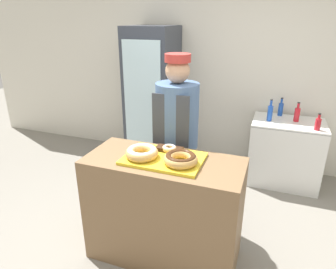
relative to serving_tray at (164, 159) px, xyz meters
name	(u,v)px	position (x,y,z in m)	size (l,w,h in m)	color
ground_plane	(164,253)	(0.00, 0.00, -0.95)	(14.00, 14.00, 0.00)	gray
wall_back	(219,68)	(0.00, 2.13, 0.40)	(8.00, 0.06, 2.70)	silver
display_counter	(164,210)	(0.00, 0.00, -0.48)	(1.27, 0.57, 0.94)	brown
serving_tray	(164,159)	(0.00, 0.00, 0.00)	(0.62, 0.42, 0.02)	yellow
donut_light_glaze	(142,152)	(-0.16, -0.06, 0.06)	(0.26, 0.26, 0.08)	tan
donut_chocolate_glaze	(181,158)	(0.16, -0.06, 0.06)	(0.26, 0.26, 0.08)	tan
donut_mini_center	(169,148)	(0.00, 0.13, 0.04)	(0.12, 0.12, 0.04)	tan
brownie_back_left	(162,148)	(-0.06, 0.13, 0.03)	(0.10, 0.10, 0.03)	#382111
brownie_back_right	(176,150)	(0.06, 0.13, 0.03)	(0.10, 0.10, 0.03)	#382111
baker_person	(177,139)	(-0.08, 0.56, -0.06)	(0.40, 0.40, 1.70)	#4C4C51
beverage_fridge	(153,98)	(-0.83, 1.74, 0.00)	(0.62, 0.67, 1.90)	#333842
chest_freezer	(285,152)	(0.97, 1.74, -0.54)	(0.85, 0.61, 0.81)	white
bottle_blue	(270,113)	(0.73, 1.70, -0.03)	(0.06, 0.06, 0.27)	#1E4CB2
bottle_red	(297,114)	(1.04, 1.79, -0.05)	(0.06, 0.06, 0.24)	red
bottle_blue_b	(281,109)	(0.85, 1.96, -0.05)	(0.06, 0.06, 0.23)	#1E4CB2
bottle_red_b	(318,124)	(1.25, 1.54, -0.06)	(0.06, 0.06, 0.19)	red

